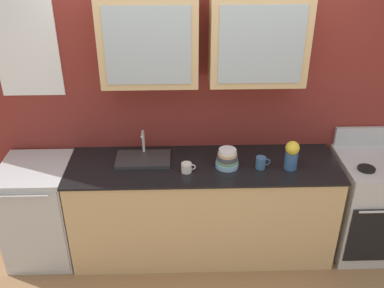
# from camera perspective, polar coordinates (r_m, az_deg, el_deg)

# --- Properties ---
(ground_plane) EXTENTS (10.00, 10.00, 0.00)m
(ground_plane) POSITION_cam_1_polar(r_m,az_deg,el_deg) (4.28, 1.33, -13.38)
(ground_plane) COLOR #936B47
(back_wall_unit) EXTENTS (4.56, 0.43, 2.80)m
(back_wall_unit) POSITION_cam_1_polar(r_m,az_deg,el_deg) (3.77, 1.25, 7.69)
(back_wall_unit) COLOR maroon
(back_wall_unit) RESTS_ON ground_plane
(counter) EXTENTS (2.32, 0.68, 0.93)m
(counter) POSITION_cam_1_polar(r_m,az_deg,el_deg) (3.98, 1.40, -8.41)
(counter) COLOR tan
(counter) RESTS_ON ground_plane
(stove_range) EXTENTS (0.57, 0.70, 1.11)m
(stove_range) POSITION_cam_1_polar(r_m,az_deg,el_deg) (4.32, 21.79, -7.40)
(stove_range) COLOR silver
(stove_range) RESTS_ON ground_plane
(sink_faucet) EXTENTS (0.47, 0.29, 0.24)m
(sink_faucet) POSITION_cam_1_polar(r_m,az_deg,el_deg) (3.79, -6.42, -1.90)
(sink_faucet) COLOR #2D2D30
(sink_faucet) RESTS_ON counter
(bowl_stack) EXTENTS (0.20, 0.20, 0.17)m
(bowl_stack) POSITION_cam_1_polar(r_m,az_deg,el_deg) (3.67, 4.64, -1.95)
(bowl_stack) COLOR #8CB7E0
(bowl_stack) RESTS_ON counter
(vase) EXTENTS (0.12, 0.12, 0.25)m
(vase) POSITION_cam_1_polar(r_m,az_deg,el_deg) (3.69, 12.94, -1.37)
(vase) COLOR #33598C
(vase) RESTS_ON counter
(cup_near_sink) EXTENTS (0.12, 0.09, 0.08)m
(cup_near_sink) POSITION_cam_1_polar(r_m,az_deg,el_deg) (3.60, -0.70, -3.11)
(cup_near_sink) COLOR silver
(cup_near_sink) RESTS_ON counter
(cup_near_bowls) EXTENTS (0.12, 0.08, 0.10)m
(cup_near_bowls) POSITION_cam_1_polar(r_m,az_deg,el_deg) (3.69, 9.04, -2.43)
(cup_near_bowls) COLOR #38608C
(cup_near_bowls) RESTS_ON counter
(dishwasher) EXTENTS (0.58, 0.66, 0.93)m
(dishwasher) POSITION_cam_1_polar(r_m,az_deg,el_deg) (4.17, -19.19, -8.35)
(dishwasher) COLOR silver
(dishwasher) RESTS_ON ground_plane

